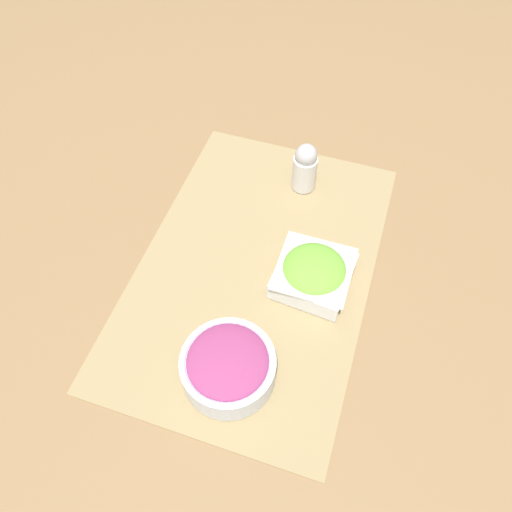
{
  "coord_description": "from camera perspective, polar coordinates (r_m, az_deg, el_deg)",
  "views": [
    {
      "loc": [
        0.45,
        0.15,
        0.72
      ],
      "look_at": [
        0.0,
        0.0,
        0.03
      ],
      "focal_mm": 35.0,
      "sensor_mm": 36.0,
      "label": 1
    }
  ],
  "objects": [
    {
      "name": "ground_plane",
      "position": [
        0.86,
        0.0,
        -1.3
      ],
      "size": [
        3.0,
        3.0,
        0.0
      ],
      "primitive_type": "plane",
      "color": "olive"
    },
    {
      "name": "placemat",
      "position": [
        0.86,
        0.0,
        -1.22
      ],
      "size": [
        0.6,
        0.39,
        0.0
      ],
      "color": "#937F56",
      "rests_on": "ground_plane"
    },
    {
      "name": "onion_bowl",
      "position": [
        0.73,
        -3.2,
        -12.39
      ],
      "size": [
        0.14,
        0.14,
        0.06
      ],
      "color": "silver",
      "rests_on": "placemat"
    },
    {
      "name": "lettuce_bowl",
      "position": [
        0.82,
        6.67,
        -1.7
      ],
      "size": [
        0.13,
        0.13,
        0.05
      ],
      "color": "white",
      "rests_on": "placemat"
    },
    {
      "name": "pepper_shaker",
      "position": [
        0.94,
        5.61,
        10.08
      ],
      "size": [
        0.05,
        0.05,
        0.1
      ],
      "color": "silver",
      "rests_on": "placemat"
    }
  ]
}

